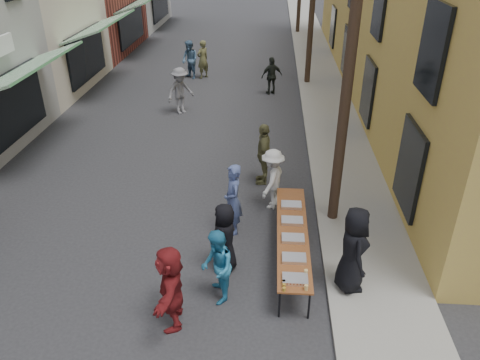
# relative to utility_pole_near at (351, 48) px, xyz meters

# --- Properties ---
(ground) EXTENTS (120.00, 120.00, 0.00)m
(ground) POSITION_rel_utility_pole_near_xyz_m (-4.30, -3.00, -4.50)
(ground) COLOR #28282B
(ground) RESTS_ON ground
(sidewalk) EXTENTS (2.20, 60.00, 0.10)m
(sidewalk) POSITION_rel_utility_pole_near_xyz_m (0.70, 12.00, -4.45)
(sidewalk) COLOR gray
(sidewalk) RESTS_ON ground
(utility_pole_near) EXTENTS (0.26, 0.26, 9.00)m
(utility_pole_near) POSITION_rel_utility_pole_near_xyz_m (0.00, 0.00, 0.00)
(utility_pole_near) COLOR #2D2116
(utility_pole_near) RESTS_ON ground
(serving_table) EXTENTS (0.70, 4.00, 0.75)m
(serving_table) POSITION_rel_utility_pole_near_xyz_m (-1.14, -1.73, -3.79)
(serving_table) COLOR brown
(serving_table) RESTS_ON ground
(catering_tray_sausage) EXTENTS (0.50, 0.33, 0.08)m
(catering_tray_sausage) POSITION_rel_utility_pole_near_xyz_m (-1.14, -3.38, -3.71)
(catering_tray_sausage) COLOR maroon
(catering_tray_sausage) RESTS_ON serving_table
(catering_tray_foil_b) EXTENTS (0.50, 0.33, 0.08)m
(catering_tray_foil_b) POSITION_rel_utility_pole_near_xyz_m (-1.14, -2.73, -3.71)
(catering_tray_foil_b) COLOR #B2B2B7
(catering_tray_foil_b) RESTS_ON serving_table
(catering_tray_buns) EXTENTS (0.50, 0.33, 0.08)m
(catering_tray_buns) POSITION_rel_utility_pole_near_xyz_m (-1.14, -2.03, -3.71)
(catering_tray_buns) COLOR tan
(catering_tray_buns) RESTS_ON serving_table
(catering_tray_foil_d) EXTENTS (0.50, 0.33, 0.08)m
(catering_tray_foil_d) POSITION_rel_utility_pole_near_xyz_m (-1.14, -1.33, -3.71)
(catering_tray_foil_d) COLOR #B2B2B7
(catering_tray_foil_d) RESTS_ON serving_table
(catering_tray_buns_end) EXTENTS (0.50, 0.33, 0.08)m
(catering_tray_buns_end) POSITION_rel_utility_pole_near_xyz_m (-1.14, -0.63, -3.71)
(catering_tray_buns_end) COLOR tan
(catering_tray_buns_end) RESTS_ON serving_table
(condiment_jar_a) EXTENTS (0.07, 0.07, 0.08)m
(condiment_jar_a) POSITION_rel_utility_pole_near_xyz_m (-1.36, -3.68, -3.71)
(condiment_jar_a) COLOR #A57F26
(condiment_jar_a) RESTS_ON serving_table
(condiment_jar_b) EXTENTS (0.07, 0.07, 0.08)m
(condiment_jar_b) POSITION_rel_utility_pole_near_xyz_m (-1.36, -3.58, -3.71)
(condiment_jar_b) COLOR #A57F26
(condiment_jar_b) RESTS_ON serving_table
(condiment_jar_c) EXTENTS (0.07, 0.07, 0.08)m
(condiment_jar_c) POSITION_rel_utility_pole_near_xyz_m (-1.36, -3.48, -3.71)
(condiment_jar_c) COLOR #A57F26
(condiment_jar_c) RESTS_ON serving_table
(cup_stack) EXTENTS (0.08, 0.08, 0.12)m
(cup_stack) POSITION_rel_utility_pole_near_xyz_m (-0.94, -3.63, -3.69)
(cup_stack) COLOR tan
(cup_stack) RESTS_ON serving_table
(guest_front_a) EXTENTS (0.61, 0.86, 1.66)m
(guest_front_a) POSITION_rel_utility_pole_near_xyz_m (-2.64, -2.14, -3.67)
(guest_front_a) COLOR black
(guest_front_a) RESTS_ON ground
(guest_front_b) EXTENTS (0.64, 0.79, 1.87)m
(guest_front_b) POSITION_rel_utility_pole_near_xyz_m (-2.58, -0.70, -3.57)
(guest_front_b) COLOR #47568A
(guest_front_b) RESTS_ON ground
(guest_front_c) EXTENTS (0.79, 0.92, 1.65)m
(guest_front_c) POSITION_rel_utility_pole_near_xyz_m (-2.70, -3.16, -3.67)
(guest_front_c) COLOR teal
(guest_front_c) RESTS_ON ground
(guest_front_d) EXTENTS (0.97, 1.26, 1.71)m
(guest_front_d) POSITION_rel_utility_pole_near_xyz_m (-1.62, 0.56, -3.64)
(guest_front_d) COLOR silver
(guest_front_d) RESTS_ON ground
(guest_front_e) EXTENTS (0.46, 1.11, 1.88)m
(guest_front_e) POSITION_rel_utility_pole_near_xyz_m (-1.89, 1.94, -3.56)
(guest_front_e) COLOR brown
(guest_front_e) RESTS_ON ground
(guest_queue_back) EXTENTS (0.75, 1.70, 1.77)m
(guest_queue_back) POSITION_rel_utility_pole_near_xyz_m (-3.50, -3.87, -3.61)
(guest_queue_back) COLOR maroon
(guest_queue_back) RESTS_ON ground
(server) EXTENTS (0.73, 1.01, 1.93)m
(server) POSITION_rel_utility_pole_near_xyz_m (0.05, -2.70, -3.44)
(server) COLOR black
(server) RESTS_ON sidewalk
(passerby_left) EXTENTS (1.36, 1.36, 1.89)m
(passerby_left) POSITION_rel_utility_pole_near_xyz_m (-5.40, 7.58, -3.55)
(passerby_left) COLOR slate
(passerby_left) RESTS_ON ground
(passerby_mid) EXTENTS (1.07, 0.78, 1.69)m
(passerby_mid) POSITION_rel_utility_pole_near_xyz_m (-1.73, 10.29, -3.66)
(passerby_mid) COLOR black
(passerby_mid) RESTS_ON ground
(passerby_right) EXTENTS (0.78, 0.81, 1.87)m
(passerby_right) POSITION_rel_utility_pole_near_xyz_m (-5.19, 12.61, -3.56)
(passerby_right) COLOR brown
(passerby_right) RESTS_ON ground
(passerby_far) EXTENTS (1.15, 1.13, 1.87)m
(passerby_far) POSITION_rel_utility_pole_near_xyz_m (-5.81, 12.48, -3.57)
(passerby_far) COLOR #4A6D90
(passerby_far) RESTS_ON ground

